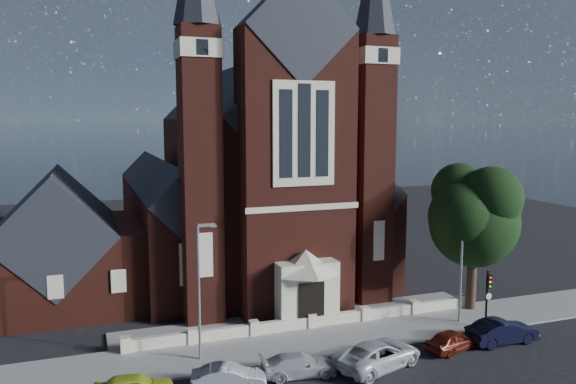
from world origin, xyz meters
name	(u,v)px	position (x,y,z in m)	size (l,w,h in m)	color
ground	(272,292)	(0.00, 15.00, 0.00)	(120.00, 120.00, 0.00)	black
pavement_strip	(323,339)	(0.00, 4.50, 0.00)	(60.00, 5.00, 0.12)	gray
forecourt_paving	(300,319)	(0.00, 8.50, 0.00)	(26.00, 3.00, 0.14)	gray
forecourt_wall	(311,329)	(0.00, 6.50, 0.00)	(24.00, 0.40, 0.90)	beige
church	(244,182)	(0.00, 22.94, 8.19)	(20.01, 34.90, 29.20)	#481B13
parish_hall	(58,252)	(-16.00, 18.00, 4.01)	(12.00, 12.20, 10.24)	#481B13
street_tree	(478,217)	(12.60, 5.71, 6.96)	(6.40, 6.60, 10.70)	black
street_lamp_left	(200,284)	(-7.91, 4.00, 4.60)	(1.16, 0.22, 8.09)	gray
street_lamp_right	(463,258)	(10.09, 4.00, 4.60)	(1.16, 0.22, 8.09)	gray
traffic_signal	(488,292)	(11.00, 2.43, 2.58)	(0.28, 0.42, 4.00)	black
car_silver_a	(229,378)	(-7.28, 0.02, 0.64)	(1.36, 3.90, 1.28)	#A3A5AB
car_silver_b	(299,365)	(-3.29, 0.27, 0.62)	(1.72, 4.24, 1.23)	#B9BBC1
car_white_suv	(378,354)	(1.30, -0.29, 0.76)	(2.53, 5.48, 1.52)	silver
car_dark_red	(453,340)	(6.73, 0.24, 0.64)	(1.52, 3.78, 1.29)	#58180F
car_navy	(502,331)	(10.32, 0.13, 0.76)	(1.61, 4.62, 1.52)	black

